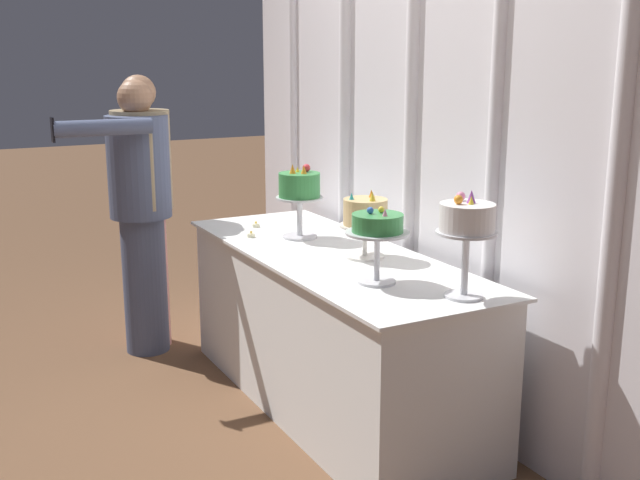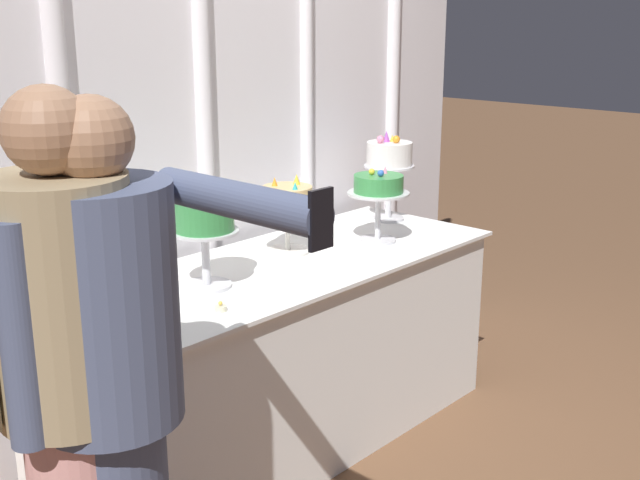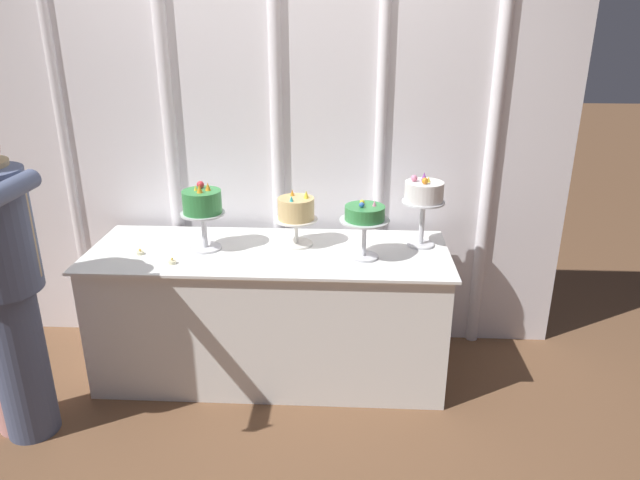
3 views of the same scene
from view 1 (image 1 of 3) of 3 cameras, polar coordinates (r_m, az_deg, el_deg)
ground_plane at (r=3.89m, az=-0.50°, el=-12.15°), size 24.00×24.00×0.00m
draped_curtain at (r=3.80m, az=6.92°, el=9.26°), size 3.46×0.18×2.69m
cake_table at (r=3.79m, az=0.84°, el=-6.58°), size 1.98×0.71×0.77m
cake_display_leftmost at (r=3.93m, az=-1.51°, el=3.71°), size 0.24×0.24×0.38m
cake_display_midleft at (r=3.55m, az=3.33°, el=1.75°), size 0.24×0.24×0.32m
cake_display_midright at (r=3.15m, az=4.21°, el=0.78°), size 0.26×0.26×0.32m
cake_display_rightmost at (r=2.99m, az=10.66°, el=1.19°), size 0.23×0.23×0.42m
tealight_far_left at (r=4.23m, az=-4.69°, el=1.07°), size 0.04×0.04×0.03m
tealight_near_left at (r=4.00m, az=-5.05°, el=0.34°), size 0.04×0.04×0.03m
guest_girl_blue_dress at (r=4.48m, az=-13.03°, el=2.35°), size 0.51×0.67×1.55m
guest_man_pink_jacket at (r=4.56m, az=-12.72°, el=2.71°), size 0.49×0.35×1.57m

